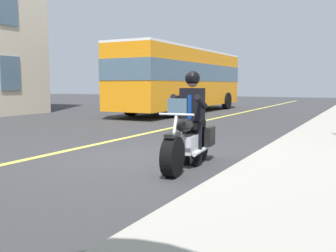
{
  "coord_description": "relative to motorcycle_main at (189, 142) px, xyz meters",
  "views": [
    {
      "loc": [
        6.4,
        3.96,
        1.49
      ],
      "look_at": [
        0.42,
        0.8,
        0.75
      ],
      "focal_mm": 40.93,
      "sensor_mm": 36.0,
      "label": 1
    }
  ],
  "objects": [
    {
      "name": "ground_plane",
      "position": [
        -0.17,
        -1.1,
        -0.45
      ],
      "size": [
        80.0,
        80.0,
        0.0
      ],
      "primitive_type": "plane",
      "color": "#333335"
    },
    {
      "name": "bus_near",
      "position": [
        -12.23,
        -5.99,
        1.42
      ],
      "size": [
        11.05,
        2.7,
        3.3
      ],
      "color": "orange",
      "rests_on": "ground_plane"
    },
    {
      "name": "rider_main",
      "position": [
        -0.19,
        -0.03,
        0.58
      ],
      "size": [
        0.67,
        0.6,
        1.74
      ],
      "color": "black",
      "rests_on": "ground_plane"
    },
    {
      "name": "lane_center_stripe",
      "position": [
        -0.17,
        -3.1,
        -0.45
      ],
      "size": [
        60.0,
        0.16,
        0.01
      ],
      "primitive_type": "cube",
      "color": "#E5DB4C",
      "rests_on": "ground_plane"
    },
    {
      "name": "motorcycle_main",
      "position": [
        0.0,
        0.0,
        0.0
      ],
      "size": [
        2.22,
        0.76,
        1.26
      ],
      "color": "black",
      "rests_on": "ground_plane"
    }
  ]
}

